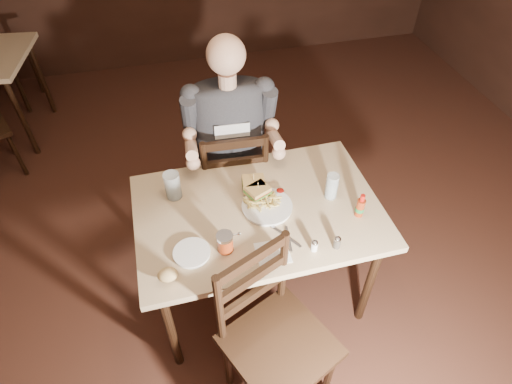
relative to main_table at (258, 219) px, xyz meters
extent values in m
plane|color=black|center=(-0.16, -0.32, -0.70)|extent=(7.00, 7.00, 0.00)
cube|color=tan|center=(0.00, 0.00, 0.05)|extent=(1.29, 0.87, 0.04)
cylinder|color=black|center=(-0.55, -0.35, -0.33)|extent=(0.05, 0.05, 0.73)
cylinder|color=black|center=(-0.56, 0.33, -0.33)|extent=(0.05, 0.05, 0.73)
cylinder|color=black|center=(0.56, -0.33, -0.33)|extent=(0.05, 0.05, 0.73)
cylinder|color=black|center=(0.55, 0.35, -0.33)|extent=(0.05, 0.05, 0.73)
cylinder|color=black|center=(-1.54, 1.82, -0.33)|extent=(0.04, 0.04, 0.73)
cylinder|color=black|center=(-1.45, 2.45, -0.33)|extent=(0.04, 0.04, 0.73)
cylinder|color=white|center=(0.05, 0.00, 0.08)|extent=(0.26, 0.26, 0.01)
ellipsoid|color=maroon|center=(0.14, 0.09, 0.10)|extent=(0.04, 0.04, 0.01)
cylinder|color=silver|center=(-0.42, 0.20, 0.15)|extent=(0.09, 0.09, 0.16)
cylinder|color=silver|center=(0.40, 0.00, 0.15)|extent=(0.07, 0.07, 0.15)
cube|color=white|center=(0.00, -0.29, 0.08)|extent=(0.16, 0.15, 0.00)
cube|color=silver|center=(0.08, -0.20, 0.08)|extent=(0.14, 0.20, 0.01)
cube|color=silver|center=(0.10, -0.23, 0.08)|extent=(0.03, 0.16, 0.01)
cylinder|color=white|center=(-0.38, -0.21, 0.08)|extent=(0.18, 0.18, 0.01)
ellipsoid|color=tan|center=(-0.50, -0.32, 0.12)|extent=(0.09, 0.08, 0.05)
camera|label=1|loc=(-0.38, -1.48, 1.73)|focal=30.00mm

